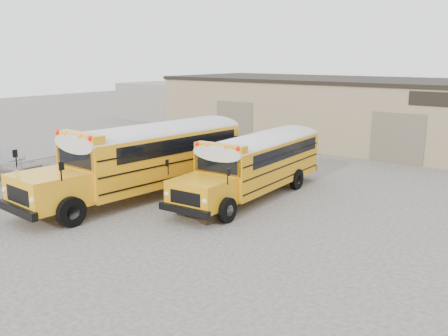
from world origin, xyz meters
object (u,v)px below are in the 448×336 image
Objects in this scene: car_silver at (4,162)px; car_white at (117,150)px; school_bus_left at (242,136)px; tarp_bundle at (209,202)px; car_dark at (128,142)px; school_bus_right at (310,142)px.

car_silver is 1.06× the size of car_white.
tarp_bundle is (4.14, -7.84, -1.17)m from school_bus_left.
car_dark is (0.06, 8.50, -0.02)m from car_silver.
school_bus_left is 8.99m from car_dark.
car_silver is 6.71m from car_white.
car_silver is at bearing -137.46° from school_bus_right.
school_bus_right reaches higher than car_white.
car_dark is (-1.12, 1.90, 0.14)m from car_white.
school_bus_right reaches higher than car_dark.
car_silver is (-8.96, -8.95, -1.14)m from school_bus_left.
school_bus_right is (3.07, 2.10, -0.28)m from school_bus_left.
car_dark is (-8.90, -0.44, -1.16)m from school_bus_left.
school_bus_left reaches higher than car_dark.
tarp_bundle is 0.32× the size of car_silver.
school_bus_right reaches higher than tarp_bundle.
school_bus_left is 2.69× the size of car_white.
car_dark is at bearing -168.01° from school_bus_right.
car_white is at bearing 155.29° from tarp_bundle.
car_white is (-10.85, -4.45, -1.01)m from school_bus_right.
car_silver is 8.50m from car_dark.
car_white is at bearing -163.21° from school_bus_left.
car_silver is (-12.04, -11.05, -0.86)m from school_bus_right.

